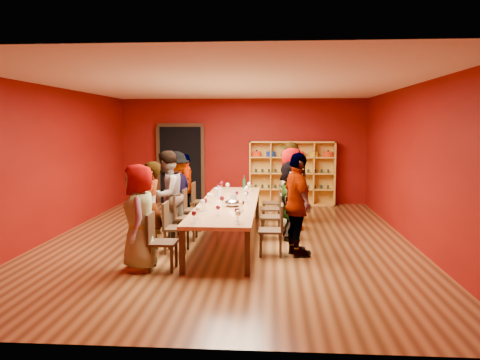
% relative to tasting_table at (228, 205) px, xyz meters
% --- Properties ---
extents(room_shell, '(7.10, 9.10, 3.04)m').
position_rel_tasting_table_xyz_m(room_shell, '(0.00, 0.00, 0.80)').
color(room_shell, '#543016').
rests_on(room_shell, ground).
extents(tasting_table, '(1.10, 4.50, 0.75)m').
position_rel_tasting_table_xyz_m(tasting_table, '(0.00, 0.00, 0.00)').
color(tasting_table, '#B57B4B').
rests_on(tasting_table, ground).
extents(doorway, '(1.40, 0.17, 2.30)m').
position_rel_tasting_table_xyz_m(doorway, '(-1.80, 4.43, 0.42)').
color(doorway, black).
rests_on(doorway, ground).
extents(shelving_unit, '(2.40, 0.40, 1.80)m').
position_rel_tasting_table_xyz_m(shelving_unit, '(1.40, 4.32, 0.28)').
color(shelving_unit, gold).
rests_on(shelving_unit, ground).
extents(chair_person_left_0, '(0.42, 0.42, 0.89)m').
position_rel_tasting_table_xyz_m(chair_person_left_0, '(-0.91, -1.96, -0.20)').
color(chair_person_left_0, black).
rests_on(chair_person_left_0, ground).
extents(person_left_0, '(0.62, 0.89, 1.65)m').
position_rel_tasting_table_xyz_m(person_left_0, '(-1.19, -1.96, 0.13)').
color(person_left_0, '#49484D').
rests_on(person_left_0, ground).
extents(chair_person_left_1, '(0.42, 0.42, 0.89)m').
position_rel_tasting_table_xyz_m(chair_person_left_1, '(-0.91, -0.94, -0.20)').
color(chair_person_left_1, black).
rests_on(chair_person_left_1, ground).
extents(person_left_1, '(0.45, 0.60, 1.61)m').
position_rel_tasting_table_xyz_m(person_left_1, '(-1.29, -0.94, 0.10)').
color(person_left_1, '#5A80B9').
rests_on(person_left_1, ground).
extents(chair_person_left_2, '(0.42, 0.42, 0.89)m').
position_rel_tasting_table_xyz_m(chair_person_left_2, '(-0.91, 0.00, -0.20)').
color(chair_person_left_2, black).
rests_on(chair_person_left_2, ground).
extents(person_left_2, '(0.73, 0.96, 1.75)m').
position_rel_tasting_table_xyz_m(person_left_2, '(-1.22, 0.00, 0.17)').
color(person_left_2, '#121533').
rests_on(person_left_2, ground).
extents(chair_person_left_3, '(0.42, 0.42, 0.89)m').
position_rel_tasting_table_xyz_m(chair_person_left_3, '(-0.91, 0.86, -0.20)').
color(chair_person_left_3, black).
rests_on(chair_person_left_3, ground).
extents(person_left_3, '(0.69, 1.17, 1.69)m').
position_rel_tasting_table_xyz_m(person_left_3, '(-1.21, 0.86, 0.15)').
color(person_left_3, '#141937').
rests_on(person_left_3, ground).
extents(chair_person_left_4, '(0.42, 0.42, 0.89)m').
position_rel_tasting_table_xyz_m(chair_person_left_4, '(-0.91, 2.00, -0.20)').
color(chair_person_left_4, black).
rests_on(chair_person_left_4, ground).
extents(person_left_4, '(0.62, 1.00, 1.58)m').
position_rel_tasting_table_xyz_m(person_left_4, '(-1.22, 2.00, 0.09)').
color(person_left_4, silver).
rests_on(person_left_4, ground).
extents(chair_person_right_1, '(0.42, 0.42, 0.89)m').
position_rel_tasting_table_xyz_m(chair_person_right_1, '(0.91, -1.01, -0.20)').
color(chair_person_right_1, black).
rests_on(chair_person_right_1, ground).
extents(person_right_1, '(0.77, 1.14, 1.78)m').
position_rel_tasting_table_xyz_m(person_right_1, '(1.28, -1.01, 0.19)').
color(person_right_1, silver).
rests_on(person_right_1, ground).
extents(chair_person_right_2, '(0.42, 0.42, 0.89)m').
position_rel_tasting_table_xyz_m(chair_person_right_2, '(0.91, 0.19, -0.20)').
color(chair_person_right_2, black).
rests_on(chair_person_right_2, ground).
extents(person_right_2, '(0.46, 1.45, 1.55)m').
position_rel_tasting_table_xyz_m(person_right_2, '(1.22, 0.19, 0.07)').
color(person_right_2, silver).
rests_on(person_right_2, ground).
extents(chair_person_right_3, '(0.42, 0.42, 0.89)m').
position_rel_tasting_table_xyz_m(chair_person_right_3, '(0.91, 1.11, -0.20)').
color(chair_person_right_3, black).
rests_on(chair_person_right_3, ground).
extents(person_right_3, '(0.71, 0.96, 1.76)m').
position_rel_tasting_table_xyz_m(person_right_3, '(1.25, 1.11, 0.18)').
color(person_right_3, pink).
rests_on(person_right_3, ground).
extents(chair_person_right_4, '(0.42, 0.42, 0.89)m').
position_rel_tasting_table_xyz_m(chair_person_right_4, '(0.91, 1.93, -0.20)').
color(chair_person_right_4, black).
rests_on(chair_person_right_4, ground).
extents(person_right_4, '(0.69, 0.80, 1.85)m').
position_rel_tasting_table_xyz_m(person_right_4, '(1.32, 1.93, 0.23)').
color(person_right_4, silver).
rests_on(person_right_4, ground).
extents(wine_glass_0, '(0.07, 0.07, 0.18)m').
position_rel_tasting_table_xyz_m(wine_glass_0, '(0.34, 1.95, 0.18)').
color(wine_glass_0, silver).
rests_on(wine_glass_0, tasting_table).
extents(wine_glass_1, '(0.07, 0.07, 0.18)m').
position_rel_tasting_table_xyz_m(wine_glass_1, '(-0.38, -0.01, 0.18)').
color(wine_glass_1, silver).
rests_on(wine_glass_1, tasting_table).
extents(wine_glass_2, '(0.09, 0.09, 0.21)m').
position_rel_tasting_table_xyz_m(wine_glass_2, '(-0.06, -0.55, 0.21)').
color(wine_glass_2, silver).
rests_on(wine_glass_2, tasting_table).
extents(wine_glass_3, '(0.07, 0.07, 0.18)m').
position_rel_tasting_table_xyz_m(wine_glass_3, '(0.31, -0.93, 0.18)').
color(wine_glass_3, silver).
rests_on(wine_glass_3, tasting_table).
extents(wine_glass_4, '(0.09, 0.09, 0.22)m').
position_rel_tasting_table_xyz_m(wine_glass_4, '(-0.31, 0.95, 0.21)').
color(wine_glass_4, silver).
rests_on(wine_glass_4, tasting_table).
extents(wine_glass_5, '(0.08, 0.08, 0.20)m').
position_rel_tasting_table_xyz_m(wine_glass_5, '(0.32, 1.65, 0.20)').
color(wine_glass_5, silver).
rests_on(wine_glass_5, tasting_table).
extents(wine_glass_6, '(0.08, 0.08, 0.19)m').
position_rel_tasting_table_xyz_m(wine_glass_6, '(-0.34, -1.96, 0.19)').
color(wine_glass_6, silver).
rests_on(wine_glass_6, tasting_table).
extents(wine_glass_7, '(0.08, 0.08, 0.20)m').
position_rel_tasting_table_xyz_m(wine_glass_7, '(-0.32, 0.73, 0.20)').
color(wine_glass_7, silver).
rests_on(wine_glass_7, tasting_table).
extents(wine_glass_8, '(0.07, 0.07, 0.18)m').
position_rel_tasting_table_xyz_m(wine_glass_8, '(-0.04, -1.37, 0.18)').
color(wine_glass_8, silver).
rests_on(wine_glass_8, tasting_table).
extents(wine_glass_9, '(0.09, 0.09, 0.22)m').
position_rel_tasting_table_xyz_m(wine_glass_9, '(-0.15, 1.37, 0.21)').
color(wine_glass_9, silver).
rests_on(wine_glass_9, tasting_table).
extents(wine_glass_10, '(0.08, 0.08, 0.21)m').
position_rel_tasting_table_xyz_m(wine_glass_10, '(0.31, 0.94, 0.20)').
color(wine_glass_10, silver).
rests_on(wine_glass_10, tasting_table).
extents(wine_glass_11, '(0.07, 0.07, 0.19)m').
position_rel_tasting_table_xyz_m(wine_glass_11, '(0.33, -0.88, 0.19)').
color(wine_glass_11, silver).
rests_on(wine_glass_11, tasting_table).
extents(wine_glass_12, '(0.09, 0.09, 0.22)m').
position_rel_tasting_table_xyz_m(wine_glass_12, '(0.31, -1.80, 0.21)').
color(wine_glass_12, silver).
rests_on(wine_glass_12, tasting_table).
extents(wine_glass_13, '(0.07, 0.07, 0.18)m').
position_rel_tasting_table_xyz_m(wine_glass_13, '(-0.32, -0.08, 0.18)').
color(wine_glass_13, silver).
rests_on(wine_glass_13, tasting_table).
extents(wine_glass_14, '(0.08, 0.08, 0.19)m').
position_rel_tasting_table_xyz_m(wine_glass_14, '(-0.34, 1.93, 0.19)').
color(wine_glass_14, silver).
rests_on(wine_glass_14, tasting_table).
extents(wine_glass_15, '(0.08, 0.08, 0.20)m').
position_rel_tasting_table_xyz_m(wine_glass_15, '(0.34, -0.01, 0.20)').
color(wine_glass_15, silver).
rests_on(wine_glass_15, tasting_table).
extents(wine_glass_16, '(0.08, 0.08, 0.21)m').
position_rel_tasting_table_xyz_m(wine_glass_16, '(-0.33, -1.65, 0.20)').
color(wine_glass_16, silver).
rests_on(wine_glass_16, tasting_table).
extents(wine_glass_17, '(0.07, 0.07, 0.18)m').
position_rel_tasting_table_xyz_m(wine_glass_17, '(0.28, 0.89, 0.18)').
color(wine_glass_17, silver).
rests_on(wine_glass_17, tasting_table).
extents(wine_glass_18, '(0.09, 0.09, 0.21)m').
position_rel_tasting_table_xyz_m(wine_glass_18, '(-0.35, -0.99, 0.20)').
color(wine_glass_18, silver).
rests_on(wine_glass_18, tasting_table).
extents(wine_glass_19, '(0.07, 0.07, 0.19)m').
position_rel_tasting_table_xyz_m(wine_glass_19, '(0.14, 0.28, 0.19)').
color(wine_glass_19, silver).
rests_on(wine_glass_19, tasting_table).
extents(wine_glass_20, '(0.08, 0.08, 0.20)m').
position_rel_tasting_table_xyz_m(wine_glass_20, '(-0.33, 1.62, 0.19)').
color(wine_glass_20, silver).
rests_on(wine_glass_20, tasting_table).
extents(wine_glass_21, '(0.09, 0.09, 0.22)m').
position_rel_tasting_table_xyz_m(wine_glass_21, '(-0.33, -0.88, 0.21)').
color(wine_glass_21, silver).
rests_on(wine_glass_21, tasting_table).
extents(wine_glass_22, '(0.09, 0.09, 0.22)m').
position_rel_tasting_table_xyz_m(wine_glass_22, '(0.34, -1.99, 0.21)').
color(wine_glass_22, silver).
rests_on(wine_glass_22, tasting_table).
extents(wine_glass_23, '(0.09, 0.09, 0.22)m').
position_rel_tasting_table_xyz_m(wine_glass_23, '(0.35, 0.07, 0.21)').
color(wine_glass_23, silver).
rests_on(wine_glass_23, tasting_table).
extents(spittoon_bowl, '(0.28, 0.28, 0.15)m').
position_rel_tasting_table_xyz_m(spittoon_bowl, '(0.12, -0.45, 0.12)').
color(spittoon_bowl, '#B7B9BE').
rests_on(spittoon_bowl, tasting_table).
extents(carafe_a, '(0.11, 0.11, 0.25)m').
position_rel_tasting_table_xyz_m(carafe_a, '(-0.22, 0.39, 0.17)').
color(carafe_a, silver).
rests_on(carafe_a, tasting_table).
extents(carafe_b, '(0.11, 0.11, 0.26)m').
position_rel_tasting_table_xyz_m(carafe_b, '(0.14, -0.39, 0.17)').
color(carafe_b, silver).
rests_on(carafe_b, tasting_table).
extents(wine_bottle, '(0.10, 0.10, 0.32)m').
position_rel_tasting_table_xyz_m(wine_bottle, '(0.19, 1.97, 0.17)').
color(wine_bottle, '#14381C').
rests_on(wine_bottle, tasting_table).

